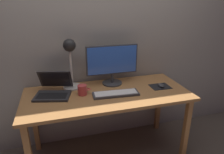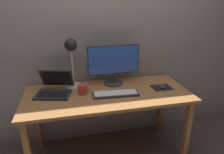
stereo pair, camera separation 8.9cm
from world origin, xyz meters
name	(u,v)px [view 2 (the right image)]	position (x,y,z in m)	size (l,w,h in m)	color
ground_plane	(108,153)	(0.00, 0.00, 0.00)	(4.80, 4.80, 0.00)	brown
back_wall	(100,29)	(0.00, 0.40, 1.30)	(4.80, 0.06, 2.60)	#9E998E
desk	(108,100)	(0.00, 0.00, 0.66)	(1.60, 0.70, 0.74)	#A8703D
monitor	(113,63)	(0.11, 0.21, 0.98)	(0.55, 0.21, 0.42)	#38383A
keyboard_main	(116,94)	(0.07, -0.07, 0.75)	(0.45, 0.17, 0.03)	#38383A
laptop	(55,87)	(-0.50, 0.13, 0.80)	(0.39, 0.39, 0.21)	#28282B
desk_lamp	(71,55)	(-0.32, 0.23, 1.08)	(0.19, 0.19, 0.50)	beige
mousepad	(161,87)	(0.57, -0.01, 0.74)	(0.20, 0.16, 0.00)	black
mouse	(163,86)	(0.57, -0.02, 0.76)	(0.06, 0.10, 0.03)	#38383A
coffee_mug	(83,89)	(-0.24, 0.03, 0.79)	(0.12, 0.09, 0.10)	#CC3F3F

